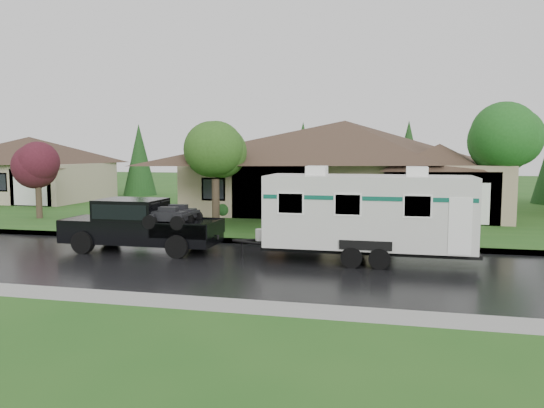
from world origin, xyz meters
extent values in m
plane|color=#24561A|center=(0.00, 0.00, 0.00)|extent=(140.00, 140.00, 0.00)
cube|color=black|center=(0.00, -2.00, 0.01)|extent=(140.00, 8.00, 0.01)
cube|color=gray|center=(0.00, 2.25, 0.07)|extent=(140.00, 0.50, 0.15)
cube|color=#24561A|center=(0.00, 15.00, 0.07)|extent=(140.00, 26.00, 0.15)
cube|color=#9D886A|center=(2.00, 14.00, 1.65)|extent=(18.00, 10.00, 3.00)
pyramid|color=#38291E|center=(2.00, 14.00, 5.75)|extent=(19.44, 10.80, 2.60)
cube|color=#9D886A|center=(7.40, 11.00, 1.50)|extent=(5.76, 4.00, 2.70)
cube|color=tan|center=(-22.00, 16.00, 1.55)|extent=(10.00, 8.00, 2.80)
pyramid|color=#38291E|center=(-22.00, 16.00, 4.95)|extent=(10.80, 8.64, 2.00)
cube|color=tan|center=(-19.00, 14.00, 1.41)|extent=(3.20, 4.00, 2.52)
cylinder|color=#382B1E|center=(-3.66, 6.01, 1.33)|extent=(0.38, 0.38, 2.35)
sphere|color=#376821|center=(-3.66, 6.01, 3.90)|extent=(3.25, 3.25, 3.25)
cylinder|color=#382B1E|center=(-14.22, 6.52, 1.07)|extent=(0.34, 0.34, 1.84)
sphere|color=#4F1824|center=(-14.22, 6.52, 3.08)|extent=(2.54, 2.54, 2.54)
cylinder|color=#382B1E|center=(10.61, 9.96, 1.50)|extent=(0.42, 0.42, 2.70)
sphere|color=#246922|center=(10.61, 9.96, 4.46)|extent=(3.73, 3.73, 3.73)
sphere|color=#143814|center=(-4.30, 9.30, 0.65)|extent=(1.00, 1.00, 1.00)
sphere|color=#143814|center=(-0.10, 9.30, 0.65)|extent=(1.00, 1.00, 1.00)
sphere|color=#143814|center=(4.10, 9.30, 0.65)|extent=(1.00, 1.00, 1.00)
sphere|color=#143814|center=(8.30, 9.30, 0.65)|extent=(1.00, 1.00, 1.00)
cube|color=black|center=(-4.50, -0.38, 0.79)|extent=(6.08, 2.03, 0.87)
cube|color=black|center=(-6.73, -0.38, 1.06)|extent=(1.62, 1.98, 0.35)
cube|color=black|center=(-4.91, -0.38, 1.57)|extent=(2.43, 1.91, 0.91)
cube|color=black|center=(-4.91, -0.38, 1.62)|extent=(2.23, 1.95, 0.56)
cube|color=black|center=(-2.58, -0.38, 0.99)|extent=(2.23, 1.93, 0.06)
cylinder|color=black|center=(-6.43, -1.37, 0.43)|extent=(0.85, 0.32, 0.85)
cylinder|color=black|center=(-6.43, 0.61, 0.43)|extent=(0.85, 0.32, 0.85)
cylinder|color=black|center=(-2.58, -1.37, 0.43)|extent=(0.85, 0.32, 0.85)
cylinder|color=black|center=(-2.58, 0.61, 0.43)|extent=(0.85, 0.32, 0.85)
cube|color=silver|center=(4.20, -0.38, 1.80)|extent=(7.09, 2.43, 2.48)
cube|color=black|center=(4.20, -0.38, 0.41)|extent=(7.50, 1.22, 0.14)
cube|color=#0B4E3D|center=(4.20, -0.38, 2.35)|extent=(6.95, 2.45, 0.14)
cube|color=white|center=(2.37, -0.38, 3.20)|extent=(0.71, 0.81, 0.32)
cube|color=white|center=(5.82, -0.38, 3.20)|extent=(0.71, 0.81, 0.32)
cylinder|color=black|center=(3.74, -1.58, 0.35)|extent=(0.71, 0.24, 0.71)
cylinder|color=black|center=(3.74, 0.82, 0.35)|extent=(0.71, 0.24, 0.71)
cylinder|color=black|center=(4.65, -1.58, 0.35)|extent=(0.71, 0.24, 0.71)
cylinder|color=black|center=(4.65, 0.82, 0.35)|extent=(0.71, 0.24, 0.71)
camera|label=1|loc=(5.11, -19.11, 3.90)|focal=35.00mm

